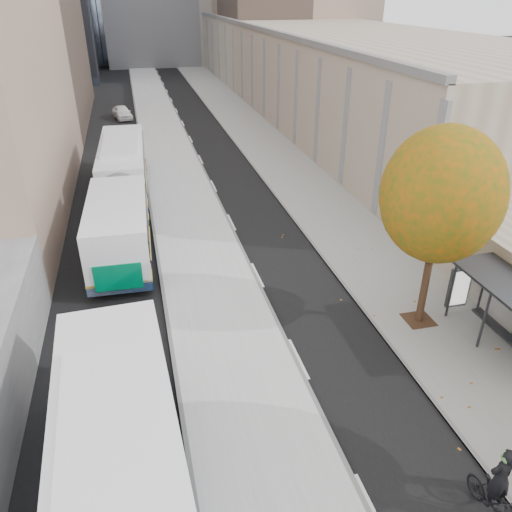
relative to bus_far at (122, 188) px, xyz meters
name	(u,v)px	position (x,y,z in m)	size (l,w,h in m)	color
bus_platform	(172,165)	(3.50, 8.63, -1.59)	(4.25, 150.00, 0.15)	silver
sidewalk	(277,157)	(11.50, 8.63, -1.62)	(4.75, 150.00, 0.08)	gray
building_tan	(301,56)	(22.88, 37.63, 2.34)	(18.00, 92.00, 8.00)	tan
tree_c	(442,196)	(10.98, -13.37, 3.59)	(4.20, 4.20, 7.28)	black
bus_far	(122,188)	(0.00, 0.00, 0.00)	(3.23, 18.31, 3.04)	white
cyclist	(495,493)	(8.41, -21.15, -0.81)	(0.68, 1.82, 2.30)	black
distant_car	(122,112)	(0.12, 24.98, -1.03)	(1.49, 3.71, 1.26)	white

